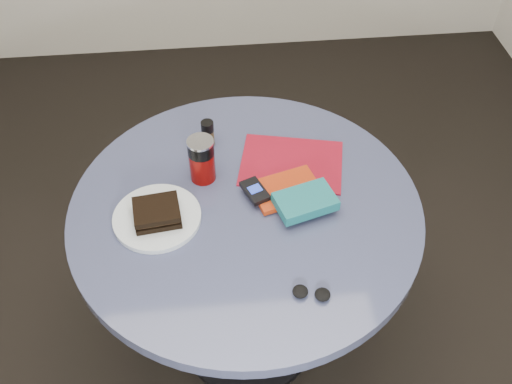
{
  "coord_description": "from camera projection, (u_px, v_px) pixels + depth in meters",
  "views": [
    {
      "loc": [
        -0.08,
        -1.07,
        1.95
      ],
      "look_at": [
        0.03,
        0.0,
        0.8
      ],
      "focal_mm": 40.0,
      "sensor_mm": 36.0,
      "label": 1
    }
  ],
  "objects": [
    {
      "name": "plate",
      "position": [
        157.0,
        218.0,
        1.57
      ],
      "size": [
        0.32,
        0.32,
        0.02
      ],
      "primitive_type": "cylinder",
      "rotation": [
        0.0,
        0.0,
        0.4
      ],
      "color": "silver",
      "rests_on": "table"
    },
    {
      "name": "sandwich",
      "position": [
        157.0,
        213.0,
        1.54
      ],
      "size": [
        0.14,
        0.12,
        0.04
      ],
      "color": "black",
      "rests_on": "plate"
    },
    {
      "name": "table",
      "position": [
        246.0,
        241.0,
        1.73
      ],
      "size": [
        1.0,
        1.0,
        0.75
      ],
      "color": "black",
      "rests_on": "ground"
    },
    {
      "name": "magazine",
      "position": [
        291.0,
        163.0,
        1.73
      ],
      "size": [
        0.35,
        0.29,
        0.01
      ],
      "primitive_type": "cube",
      "rotation": [
        0.0,
        0.0,
        -0.22
      ],
      "color": "maroon",
      "rests_on": "table"
    },
    {
      "name": "ground",
      "position": [
        248.0,
        337.0,
        2.16
      ],
      "size": [
        4.0,
        4.0,
        0.0
      ],
      "primitive_type": "plane",
      "color": "black",
      "rests_on": "ground"
    },
    {
      "name": "red_book",
      "position": [
        286.0,
        189.0,
        1.64
      ],
      "size": [
        0.22,
        0.18,
        0.02
      ],
      "primitive_type": "cube",
      "rotation": [
        0.0,
        0.0,
        0.28
      ],
      "color": "#A92D0D",
      "rests_on": "magazine"
    },
    {
      "name": "headphones",
      "position": [
        311.0,
        293.0,
        1.4
      ],
      "size": [
        0.1,
        0.06,
        0.02
      ],
      "color": "black",
      "rests_on": "table"
    },
    {
      "name": "pepper_grinder",
      "position": [
        208.0,
        133.0,
        1.75
      ],
      "size": [
        0.04,
        0.04,
        0.09
      ],
      "color": "#42361C",
      "rests_on": "table"
    },
    {
      "name": "soda_can",
      "position": [
        202.0,
        160.0,
        1.64
      ],
      "size": [
        0.1,
        0.1,
        0.14
      ],
      "color": "#6E0805",
      "rests_on": "table"
    },
    {
      "name": "novel",
      "position": [
        305.0,
        201.0,
        1.57
      ],
      "size": [
        0.19,
        0.15,
        0.03
      ],
      "primitive_type": "cube",
      "rotation": [
        0.0,
        0.0,
        0.29
      ],
      "color": "#156067",
      "rests_on": "red_book"
    },
    {
      "name": "mp3_player",
      "position": [
        255.0,
        191.0,
        1.61
      ],
      "size": [
        0.09,
        0.11,
        0.02
      ],
      "color": "black",
      "rests_on": "red_book"
    }
  ]
}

